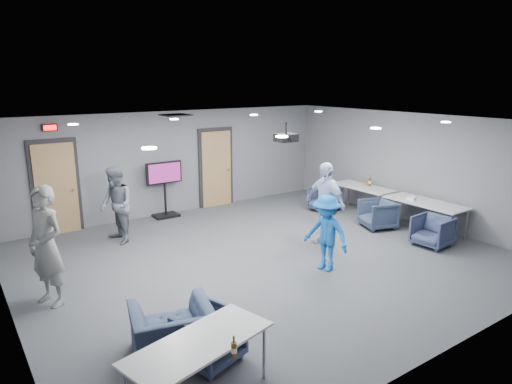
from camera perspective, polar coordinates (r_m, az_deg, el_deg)
floor at (r=9.26m, az=1.00°, el=-8.20°), size 9.00×9.00×0.00m
ceiling at (r=8.61m, az=1.07°, el=8.69°), size 9.00×9.00×0.00m
wall_back at (r=12.23m, az=-10.03°, el=3.65°), size 9.00×0.02×2.70m
wall_front at (r=6.21m, az=23.41°, el=-7.37°), size 9.00×0.02×2.70m
wall_left at (r=7.28m, az=-29.13°, el=-4.93°), size 0.02×8.00×2.70m
wall_right at (r=11.99m, az=18.77°, el=2.91°), size 0.02×8.00×2.70m
door_left at (r=11.35m, az=-23.71°, el=0.42°), size 1.06×0.17×2.24m
door_right at (r=12.79m, az=-5.01°, el=2.96°), size 1.06×0.17×2.24m
exit_sign at (r=11.12m, az=-24.38°, el=7.35°), size 0.32×0.08×0.16m
hvac_diffuser at (r=10.78m, az=-10.03°, el=9.45°), size 0.60×0.60×0.03m
downlights at (r=8.61m, az=1.07°, el=8.59°), size 6.18×3.78×0.02m
person_a at (r=7.83m, az=-24.74°, el=-6.19°), size 0.72×0.83×1.93m
person_b at (r=10.29m, az=-17.08°, el=-1.58°), size 0.69×0.86×1.69m
person_c at (r=9.89m, az=8.60°, el=-1.42°), size 0.52×1.08×1.79m
person_d at (r=8.56m, az=8.77°, el=-5.09°), size 0.72×1.02×1.44m
chair_right_a at (r=12.52m, az=8.63°, el=-0.83°), size 0.88×0.86×0.67m
chair_right_b at (r=11.32m, az=14.97°, el=-2.70°), size 0.94×0.93×0.68m
chair_right_c at (r=10.47m, az=21.19°, el=-4.58°), size 0.78×0.76×0.66m
chair_front_a at (r=6.04m, az=-5.98°, el=-17.58°), size 0.89×0.91×0.67m
chair_front_b at (r=6.24m, az=-10.47°, el=-16.69°), size 1.20×1.11×0.66m
table_right_a at (r=12.39m, az=13.24°, el=0.46°), size 0.71×1.71×0.73m
table_right_b at (r=11.25m, az=20.41°, el=-1.38°), size 0.78×1.88×0.73m
table_front_left at (r=5.23m, az=-7.10°, el=-18.54°), size 1.80×1.08×0.73m
bottle_front at (r=4.89m, az=-2.78°, el=-19.07°), size 0.06×0.06×0.24m
bottle_right at (r=12.47m, az=14.03°, el=1.23°), size 0.08×0.08×0.29m
snack_box at (r=12.61m, az=13.62°, el=0.98°), size 0.18×0.14×0.04m
wrapper at (r=11.38m, az=18.84°, el=-0.71°), size 0.29×0.24×0.06m
tv_stand at (r=11.94m, az=-11.34°, el=0.74°), size 0.95×0.45×1.45m
projector at (r=8.78m, az=3.79°, el=6.82°), size 0.39×0.37×0.37m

